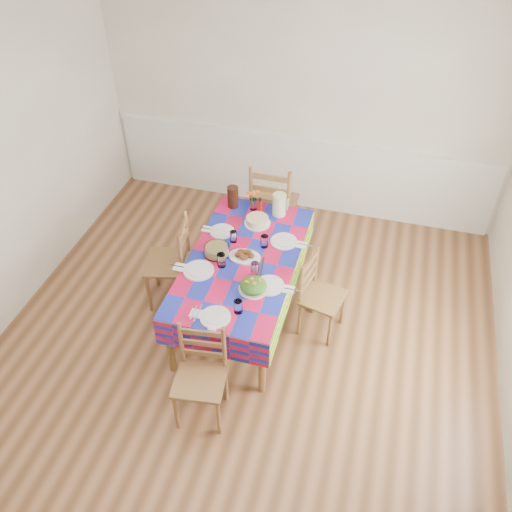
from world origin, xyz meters
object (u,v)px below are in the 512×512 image
Objects in this scene: meat_platter at (245,255)px; chair_near at (201,376)px; tea_pitcher at (233,197)px; dining_table at (243,265)px; chair_right at (319,296)px; chair_far at (273,205)px; green_pitcher at (279,205)px; chair_left at (172,263)px.

chair_near is at bearing -90.84° from meat_platter.
tea_pitcher is (-0.34, 0.73, 0.09)m from meat_platter.
dining_table is 2.14× the size of chair_right.
chair_near is 2.26m from chair_far.
chair_right is at bearing -1.20° from meat_platter.
green_pitcher is at bearing 78.09° from dining_table.
chair_right is at bearing -52.30° from green_pitcher.
meat_platter is at bearing -101.39° from green_pitcher.
chair_far is at bearing 45.99° from chair_right.
dining_table is at bearing -66.62° from tea_pitcher.
tea_pitcher is 0.23× the size of chair_left.
chair_near reaches higher than dining_table.
green_pitcher reaches higher than meat_platter.
chair_right reaches higher than meat_platter.
dining_table is 0.73m from chair_left.
meat_platter is 0.28× the size of chair_far.
dining_table is 0.10m from meat_platter.
chair_right reaches higher than dining_table.
dining_table is at bearing 90.48° from chair_far.
tea_pitcher is 1.94m from chair_near.
chair_far is at bearing 90.02° from dining_table.
chair_near is 1.34m from chair_left.
tea_pitcher is at bearing 67.80° from chair_right.
meat_platter is at bearing 63.58° from dining_table.
tea_pitcher reaches higher than meat_platter.
chair_far is 1.32m from chair_left.
green_pitcher is at bearing 117.03° from chair_left.
chair_left is at bearing 57.82° from chair_far.
dining_table is 8.02× the size of tea_pitcher.
dining_table is 0.78m from green_pitcher.
tea_pitcher is at bearing 113.38° from dining_table.
green_pitcher reaches higher than chair_right.
meat_platter is (0.01, 0.02, 0.10)m from dining_table.
chair_left reaches higher than chair_near.
green_pitcher is at bearing 112.46° from chair_far.
chair_near is at bearing 160.74° from chair_right.
chair_left reaches higher than meat_platter.
chair_near is at bearing -90.26° from dining_table.
chair_right is (0.72, -1.12, -0.10)m from chair_far.
green_pitcher is at bearing 78.61° from meat_platter.
dining_table is 1.13m from chair_far.
chair_right is at bearing 0.71° from dining_table.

